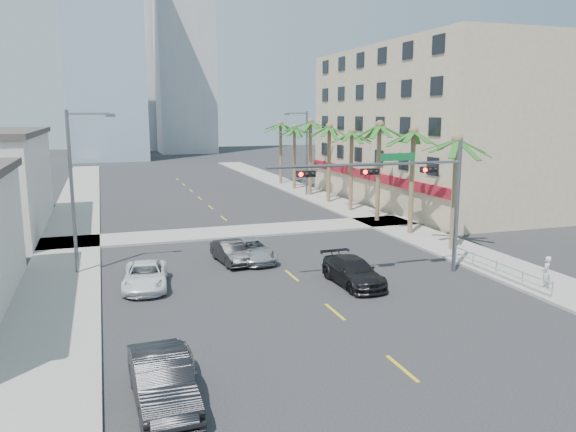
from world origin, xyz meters
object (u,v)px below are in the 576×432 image
object	(u,v)px
car_lane_right	(353,272)
car_parked_far	(145,276)
car_parked_mid	(162,381)
car_parked_near	(171,375)
car_lane_center	(251,250)
car_lane_left	(231,252)
traffic_signal_mast	(407,185)
pedestrian	(546,273)

from	to	relation	value
car_lane_right	car_parked_far	bearing A→B (deg)	162.72
car_parked_mid	car_lane_right	bearing A→B (deg)	38.62
car_parked_near	car_lane_center	world-z (taller)	car_parked_near
car_parked_near	car_lane_center	bearing A→B (deg)	72.50
car_lane_left	traffic_signal_mast	bearing A→B (deg)	-41.27
car_parked_near	car_lane_left	size ratio (longest dim) A/B	0.99
car_lane_left	car_lane_center	world-z (taller)	car_lane_left
car_parked_mid	traffic_signal_mast	bearing A→B (deg)	32.61
car_parked_near	car_parked_far	size ratio (longest dim) A/B	0.86
car_parked_far	car_lane_right	bearing A→B (deg)	-8.36
traffic_signal_mast	car_lane_center	distance (m)	10.20
car_parked_mid	car_lane_left	distance (m)	16.56
car_lane_left	car_parked_far	bearing A→B (deg)	-153.61
car_lane_center	pedestrian	world-z (taller)	pedestrian
car_lane_center	car_lane_right	xyz separation A→B (m)	(3.82, -6.33, 0.04)
car_parked_mid	car_lane_right	size ratio (longest dim) A/B	1.00
car_parked_near	car_parked_mid	distance (m)	0.65
car_lane_center	traffic_signal_mast	bearing A→B (deg)	-42.75
car_lane_left	car_lane_right	distance (m)	8.03
car_parked_near	car_lane_left	bearing A→B (deg)	76.50
car_lane_right	car_lane_center	bearing A→B (deg)	119.01
car_parked_far	car_parked_mid	bearing A→B (deg)	-85.14
car_lane_right	pedestrian	bearing A→B (deg)	-27.92
car_parked_mid	car_parked_near	bearing A→B (deg)	57.82
traffic_signal_mast	car_parked_far	xyz separation A→B (m)	(-13.58, 2.32, -4.42)
car_parked_far	car_lane_right	xyz separation A→B (m)	(10.31, -2.80, 0.06)
traffic_signal_mast	pedestrian	xyz separation A→B (m)	(5.32, -4.63, -4.07)
car_parked_mid	pedestrian	bearing A→B (deg)	12.60
car_parked_mid	car_lane_left	xyz separation A→B (m)	(5.64, 15.57, -0.13)
car_parked_far	car_lane_left	xyz separation A→B (m)	(5.23, 3.42, 0.02)
pedestrian	car_lane_left	bearing A→B (deg)	-77.45
car_parked_far	car_lane_left	size ratio (longest dim) A/B	1.15
car_parked_far	pedestrian	bearing A→B (deg)	-13.37
car_parked_mid	car_lane_right	world-z (taller)	car_parked_mid
car_parked_far	car_lane_center	bearing A→B (deg)	35.37
car_parked_near	car_lane_left	distance (m)	15.93
car_parked_mid	car_lane_left	size ratio (longest dim) A/B	1.19
car_parked_far	car_lane_center	size ratio (longest dim) A/B	0.98
pedestrian	car_parked_mid	bearing A→B (deg)	-25.23
car_parked_mid	car_lane_center	world-z (taller)	car_parked_mid
car_parked_mid	car_parked_far	bearing A→B (deg)	85.58
car_lane_center	car_lane_right	world-z (taller)	car_lane_right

